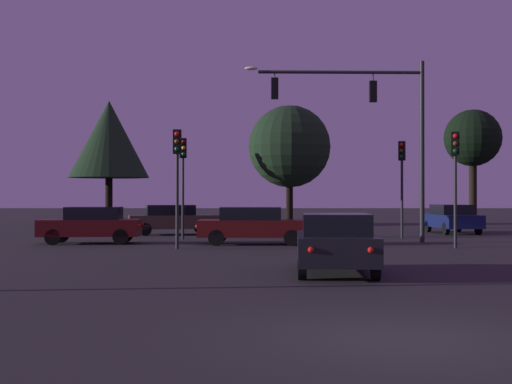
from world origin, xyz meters
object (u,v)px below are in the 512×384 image
traffic_light_corner_right (452,166)px  traffic_light_median (179,168)px  car_nearside_lane (332,242)px  car_crossing_left (88,224)px  car_parked_lot (448,218)px  car_crossing_right (250,225)px  tree_center_horizon (469,139)px  traffic_signal_mast_arm (369,115)px  car_far_lane (169,219)px  traffic_light_far_side (398,170)px  tree_behind_sign (286,147)px  tree_left_far (105,139)px  traffic_light_corner_left (174,164)px

traffic_light_corner_right → traffic_light_median: 12.19m
car_nearside_lane → car_crossing_left: 14.52m
car_parked_lot → car_crossing_right: bearing=-140.0°
tree_center_horizon → car_crossing_left: bearing=-144.4°
traffic_signal_mast_arm → traffic_light_median: bearing=165.5°
traffic_signal_mast_arm → car_nearside_lane: traffic_signal_mast_arm is taller
traffic_signal_mast_arm → car_far_lane: bearing=146.6°
traffic_light_median → car_far_lane: size_ratio=0.96×
car_far_lane → car_crossing_right: bearing=-60.9°
traffic_light_far_side → car_crossing_right: (-6.91, -4.33, -2.40)m
tree_behind_sign → traffic_light_far_side: bearing=-7.1°
traffic_signal_mast_arm → tree_left_far: bearing=130.3°
traffic_light_corner_left → tree_behind_sign: (4.52, 7.43, 1.18)m
traffic_signal_mast_arm → tree_left_far: size_ratio=0.92×
car_crossing_right → car_far_lane: bearing=119.1°
car_crossing_left → car_crossing_right: same height
traffic_light_corner_left → tree_center_horizon: tree_center_horizon is taller
tree_left_far → car_parked_lot: bearing=-26.5°
traffic_light_far_side → traffic_light_corner_right: bearing=-83.6°
traffic_light_corner_right → traffic_light_far_side: traffic_light_far_side is taller
traffic_light_corner_right → car_crossing_right: traffic_light_corner_right is taller
traffic_light_corner_right → car_nearside_lane: (-5.51, -8.91, -2.31)m
tree_left_far → tree_center_horizon: (23.26, -3.80, -0.28)m
traffic_signal_mast_arm → car_crossing_left: size_ratio=1.82×
traffic_light_far_side → tree_center_horizon: bearing=58.5°
traffic_light_corner_right → tree_center_horizon: bearing=71.0°
car_crossing_right → tree_behind_sign: (1.70, 4.98, 3.52)m
traffic_signal_mast_arm → traffic_light_corner_right: 4.86m
traffic_light_far_side → car_parked_lot: (3.56, 4.45, -2.40)m
traffic_light_median → car_parked_lot: 14.87m
traffic_light_far_side → tree_left_far: tree_left_far is taller
traffic_light_median → traffic_signal_mast_arm: bearing=-14.5°
traffic_light_median → traffic_light_far_side: bearing=4.5°
traffic_light_corner_left → traffic_light_far_side: (9.73, 6.78, 0.06)m
car_far_lane → tree_center_horizon: (17.65, 7.62, 4.70)m
traffic_light_median → tree_center_horizon: 20.44m
car_nearside_lane → tree_center_horizon: (11.40, 26.02, 4.70)m
car_nearside_lane → car_far_lane: same height
traffic_light_median → car_crossing_right: traffic_light_median is taller
tree_left_far → traffic_light_corner_right: bearing=-50.3°
car_crossing_left → car_crossing_right: size_ratio=0.92×
traffic_light_corner_left → car_parked_lot: 17.56m
car_far_lane → tree_left_far: tree_left_far is taller
car_crossing_left → car_crossing_right: 6.74m
car_far_lane → tree_center_horizon: size_ratio=0.65×
traffic_light_far_side → tree_behind_sign: size_ratio=0.72×
traffic_light_corner_left → traffic_light_median: (-0.40, 5.98, 0.11)m
traffic_light_corner_left → car_far_lane: (-1.33, 9.90, -2.34)m
traffic_light_corner_left → car_crossing_right: (2.82, 2.45, -2.34)m
traffic_light_median → car_nearside_lane: size_ratio=1.08×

